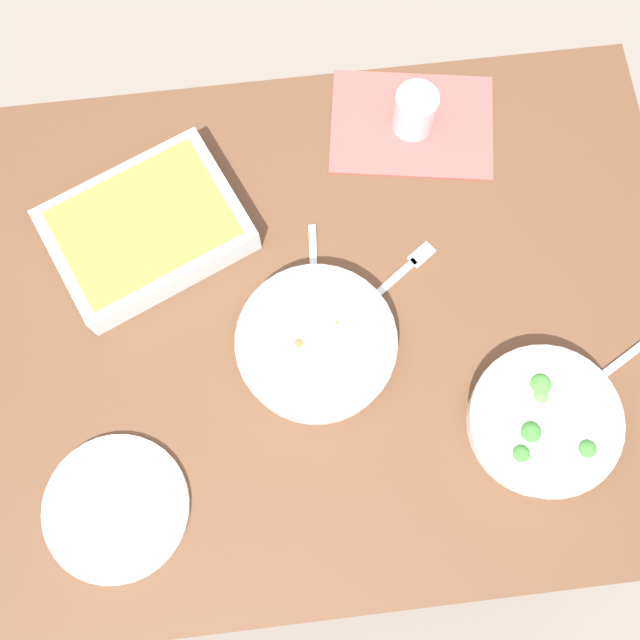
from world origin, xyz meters
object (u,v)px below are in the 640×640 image
at_px(side_plate, 116,508).
at_px(spoon_by_stew, 315,289).
at_px(spoon_by_broccoli, 594,382).
at_px(drink_cup, 414,113).
at_px(stew_bowl, 316,344).
at_px(baking_dish, 146,229).
at_px(fork_on_table, 399,275).
at_px(broccoli_bowl, 544,421).

xyz_separation_m(side_plate, spoon_by_stew, (0.33, 0.31, -0.00)).
bearing_deg(side_plate, spoon_by_broccoli, 7.96).
bearing_deg(drink_cup, side_plate, -132.38).
bearing_deg(side_plate, stew_bowl, 32.79).
xyz_separation_m(baking_dish, side_plate, (-0.07, -0.43, -0.03)).
xyz_separation_m(drink_cup, fork_on_table, (-0.06, -0.27, -0.04)).
relative_size(spoon_by_stew, fork_on_table, 1.14).
xyz_separation_m(broccoli_bowl, fork_on_table, (-0.18, 0.27, -0.03)).
xyz_separation_m(stew_bowl, fork_on_table, (0.15, 0.11, -0.03)).
height_order(side_plate, spoon_by_broccoli, side_plate).
xyz_separation_m(stew_bowl, baking_dish, (-0.25, 0.22, 0.00)).
xyz_separation_m(drink_cup, spoon_by_broccoli, (0.22, -0.48, -0.03)).
bearing_deg(baking_dish, spoon_by_stew, -25.61).
relative_size(side_plate, spoon_by_stew, 1.25).
relative_size(drink_cup, spoon_by_broccoli, 0.52).
bearing_deg(spoon_by_broccoli, fork_on_table, 142.66).
distance_m(broccoli_bowl, drink_cup, 0.55).
bearing_deg(side_plate, spoon_by_stew, 42.60).
height_order(broccoli_bowl, spoon_by_broccoli, broccoli_bowl).
bearing_deg(stew_bowl, fork_on_table, 35.79).
relative_size(broccoli_bowl, side_plate, 1.06).
bearing_deg(spoon_by_stew, fork_on_table, 3.80).
xyz_separation_m(broccoli_bowl, baking_dish, (-0.58, 0.38, 0.00)).
bearing_deg(baking_dish, side_plate, -99.83).
relative_size(spoon_by_stew, spoon_by_broccoli, 1.09).
xyz_separation_m(stew_bowl, side_plate, (-0.33, -0.21, -0.03)).
bearing_deg(baking_dish, broccoli_bowl, -33.35).
height_order(side_plate, fork_on_table, side_plate).
bearing_deg(stew_bowl, baking_dish, 138.52).
bearing_deg(fork_on_table, broccoli_bowl, -55.93).
height_order(stew_bowl, broccoli_bowl, broccoli_bowl).
xyz_separation_m(stew_bowl, spoon_by_stew, (0.01, 0.10, -0.03)).
height_order(broccoli_bowl, spoon_by_stew, broccoli_bowl).
relative_size(baking_dish, fork_on_table, 2.35).
bearing_deg(side_plate, broccoli_bowl, 4.45).
bearing_deg(stew_bowl, drink_cup, 60.88).
xyz_separation_m(broccoli_bowl, spoon_by_stew, (-0.32, 0.26, -0.02)).
distance_m(spoon_by_broccoli, fork_on_table, 0.35).
distance_m(stew_bowl, broccoli_bowl, 0.36).
bearing_deg(spoon_by_broccoli, spoon_by_stew, 154.11).
xyz_separation_m(broccoli_bowl, spoon_by_broccoli, (0.10, 0.05, -0.02)).
bearing_deg(side_plate, fork_on_table, 33.75).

